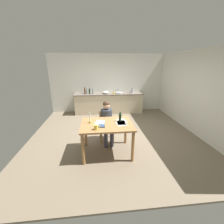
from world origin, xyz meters
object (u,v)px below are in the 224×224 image
at_px(mixing_bowl, 106,92).
at_px(wine_bottle_on_table, 120,117).
at_px(book_magazine, 102,126).
at_px(bottle_wine_red, 90,91).
at_px(sink_unit, 119,93).
at_px(coffee_mug, 96,127).
at_px(bottle_vinegar, 87,91).
at_px(wine_glass_near_sink, 110,90).
at_px(chair_at_table, 106,124).
at_px(bottle_sauce, 93,91).
at_px(candlestick, 90,120).
at_px(stovetop_kettle, 132,91).
at_px(person_seated, 107,119).
at_px(bottle_oil, 85,91).
at_px(wine_glass_by_kettle, 108,90).
at_px(dining_table, 107,128).
at_px(teacup_on_counter, 114,93).

bearing_deg(mixing_bowl, wine_bottle_on_table, -86.95).
relative_size(book_magazine, bottle_wine_red, 0.64).
bearing_deg(book_magazine, bottle_wine_red, 96.59).
bearing_deg(bottle_wine_red, sink_unit, 1.82).
bearing_deg(coffee_mug, bottle_vinegar, 96.27).
distance_m(sink_unit, wine_glass_near_sink, 0.43).
bearing_deg(chair_at_table, bottle_sauce, 99.34).
relative_size(candlestick, stovetop_kettle, 1.24).
xyz_separation_m(person_seated, bottle_wine_red, (-0.57, 2.63, 0.33)).
xyz_separation_m(person_seated, bottle_oil, (-0.77, 2.71, 0.34)).
xyz_separation_m(sink_unit, wine_glass_by_kettle, (-0.49, 0.15, 0.09)).
relative_size(bottle_sauce, wine_glass_near_sink, 1.81).
distance_m(bottle_vinegar, bottle_wine_red, 0.11).
xyz_separation_m(bottle_oil, wine_glass_by_kettle, (1.02, 0.10, -0.01)).
bearing_deg(person_seated, mixing_bowl, 87.02).
xyz_separation_m(chair_at_table, person_seated, (0.01, -0.15, 0.20)).
xyz_separation_m(bottle_wine_red, bottle_sauce, (0.15, -0.00, 0.01)).
relative_size(bottle_oil, stovetop_kettle, 1.30).
height_order(sink_unit, bottle_wine_red, bottle_wine_red).
bearing_deg(bottle_sauce, dining_table, -83.27).
bearing_deg(sink_unit, mixing_bowl, -172.53).
bearing_deg(teacup_on_counter, bottle_sauce, 173.24).
distance_m(dining_table, mixing_bowl, 3.17).
distance_m(chair_at_table, bottle_wine_red, 2.59).
distance_m(coffee_mug, teacup_on_counter, 3.48).
relative_size(person_seated, bottle_wine_red, 4.61).
height_order(chair_at_table, coffee_mug, coffee_mug).
distance_m(dining_table, sink_unit, 3.34).
distance_m(bottle_sauce, wine_glass_near_sink, 0.79).
bearing_deg(candlestick, bottle_oil, 95.91).
xyz_separation_m(bottle_vinegar, wine_glass_by_kettle, (0.92, 0.23, -0.01)).
xyz_separation_m(coffee_mug, wine_bottle_on_table, (0.59, 0.42, 0.05)).
height_order(bottle_vinegar, bottle_wine_red, bottle_vinegar).
xyz_separation_m(wine_glass_near_sink, wine_glass_by_kettle, (-0.10, 0.00, 0.00)).
bearing_deg(bottle_sauce, chair_at_table, -80.66).
relative_size(wine_bottle_on_table, bottle_vinegar, 0.86).
xyz_separation_m(wine_bottle_on_table, bottle_vinegar, (-0.97, 3.04, 0.12)).
bearing_deg(wine_glass_near_sink, bottle_vinegar, -167.06).
relative_size(person_seated, wine_glass_by_kettle, 7.76).
bearing_deg(book_magazine, coffee_mug, -127.54).
height_order(dining_table, bottle_vinegar, bottle_vinegar).
relative_size(wine_bottle_on_table, stovetop_kettle, 1.10).
distance_m(bottle_oil, bottle_vinegar, 0.17).
distance_m(dining_table, coffee_mug, 0.43).
height_order(person_seated, stovetop_kettle, person_seated).
bearing_deg(coffee_mug, bottle_wine_red, 94.49).
relative_size(dining_table, wine_glass_by_kettle, 7.99).
xyz_separation_m(wine_bottle_on_table, sink_unit, (0.44, 3.12, 0.03)).
height_order(person_seated, bottle_vinegar, person_seated).
height_order(wine_glass_near_sink, teacup_on_counter, wine_glass_near_sink).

